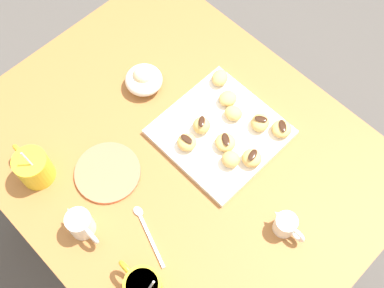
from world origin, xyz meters
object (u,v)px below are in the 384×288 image
(coffee_mug_yellow_left, at_px, (143,287))
(beignet_8, at_px, (228,99))
(pastry_plate_square, at_px, (220,132))
(beignet_4, at_px, (187,142))
(beignet_6, at_px, (202,125))
(cream_pitcher_white, at_px, (81,224))
(beignet_2, at_px, (220,78))
(chocolate_sauce_pitcher, at_px, (286,225))
(beignet_5, at_px, (252,158))
(beignet_7, at_px, (231,159))
(coffee_mug_yellow_right, at_px, (33,167))
(dining_table, at_px, (179,171))
(beignet_0, at_px, (233,113))
(beignet_3, at_px, (225,142))
(beignet_9, at_px, (282,129))
(ice_cream_bowl, at_px, (144,79))
(beignet_1, at_px, (260,122))
(saucer_coral_left, at_px, (108,172))

(coffee_mug_yellow_left, bearing_deg, beignet_8, -66.98)
(pastry_plate_square, bearing_deg, coffee_mug_yellow_left, 111.17)
(beignet_4, relative_size, beignet_6, 1.08)
(cream_pitcher_white, height_order, beignet_2, cream_pitcher_white)
(chocolate_sauce_pitcher, xyz_separation_m, beignet_8, (0.33, -0.15, 0.00))
(beignet_5, bearing_deg, chocolate_sauce_pitcher, 157.94)
(beignet_8, bearing_deg, chocolate_sauce_pitcher, 155.16)
(cream_pitcher_white, bearing_deg, beignet_7, -109.37)
(coffee_mug_yellow_right, height_order, beignet_8, coffee_mug_yellow_right)
(chocolate_sauce_pitcher, height_order, beignet_4, chocolate_sauce_pitcher)
(dining_table, xyz_separation_m, beignet_6, (-0.00, -0.08, 0.16))
(beignet_0, bearing_deg, beignet_3, 119.96)
(beignet_3, bearing_deg, beignet_2, -41.99)
(dining_table, relative_size, beignet_7, 22.80)
(pastry_plate_square, distance_m, beignet_7, 0.10)
(beignet_3, bearing_deg, beignet_9, -119.43)
(beignet_4, bearing_deg, beignet_5, -150.04)
(chocolate_sauce_pitcher, relative_size, beignet_3, 1.75)
(dining_table, bearing_deg, beignet_0, -100.45)
(coffee_mug_yellow_right, distance_m, ice_cream_bowl, 0.37)
(beignet_4, relative_size, beignet_5, 1.00)
(dining_table, height_order, beignet_2, beignet_2)
(pastry_plate_square, bearing_deg, beignet_1, -126.18)
(beignet_2, height_order, beignet_4, beignet_4)
(cream_pitcher_white, bearing_deg, beignet_2, -83.63)
(pastry_plate_square, distance_m, saucer_coral_left, 0.31)
(beignet_0, distance_m, beignet_6, 0.09)
(beignet_2, distance_m, beignet_8, 0.07)
(beignet_8, bearing_deg, coffee_mug_yellow_right, 68.42)
(chocolate_sauce_pitcher, height_order, beignet_3, chocolate_sauce_pitcher)
(beignet_2, bearing_deg, coffee_mug_yellow_right, 75.69)
(beignet_2, height_order, beignet_3, same)
(beignet_1, relative_size, beignet_9, 1.01)
(beignet_6, height_order, beignet_9, beignet_6)
(dining_table, distance_m, beignet_3, 0.20)
(beignet_9, bearing_deg, pastry_plate_square, 44.53)
(saucer_coral_left, bearing_deg, beignet_0, -108.57)
(beignet_1, bearing_deg, pastry_plate_square, 53.82)
(beignet_0, height_order, beignet_5, beignet_5)
(beignet_5, relative_size, beignet_9, 0.95)
(cream_pitcher_white, height_order, beignet_7, cream_pitcher_white)
(beignet_2, xyz_separation_m, beignet_3, (-0.15, 0.13, -0.00))
(chocolate_sauce_pitcher, xyz_separation_m, saucer_coral_left, (0.40, 0.21, -0.03))
(cream_pitcher_white, bearing_deg, coffee_mug_yellow_right, -2.08)
(cream_pitcher_white, distance_m, beignet_7, 0.39)
(dining_table, xyz_separation_m, beignet_4, (-0.01, -0.02, 0.16))
(coffee_mug_yellow_right, height_order, beignet_7, coffee_mug_yellow_right)
(beignet_0, bearing_deg, saucer_coral_left, 71.43)
(beignet_2, bearing_deg, beignet_1, 171.18)
(beignet_6, bearing_deg, beignet_2, -63.42)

